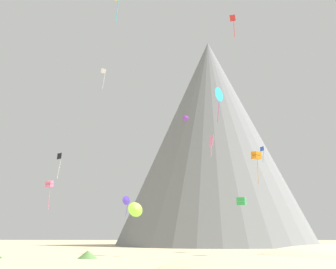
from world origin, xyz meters
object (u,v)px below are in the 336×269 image
(kite_white_high, at_px, (104,74))
(kite_green_low, at_px, (241,201))
(kite_blue_mid, at_px, (262,151))
(rock_massif, at_px, (215,144))
(kite_rainbow_low, at_px, (49,184))
(kite_cyan_mid, at_px, (218,95))
(kite_pink_mid, at_px, (211,142))
(kite_red_high, at_px, (233,21))
(kite_indigo_low, at_px, (127,201))
(bush_far_right, at_px, (88,254))
(kite_lime_low, at_px, (136,209))
(kite_violet_high, at_px, (186,118))
(kite_black_mid, at_px, (59,159))
(kite_orange_mid, at_px, (256,156))

(kite_white_high, relative_size, kite_green_low, 2.97)
(kite_blue_mid, bearing_deg, kite_green_low, 149.38)
(rock_massif, xyz_separation_m, kite_rainbow_low, (-32.97, -43.30, -17.88))
(kite_cyan_mid, bearing_deg, kite_green_low, 70.23)
(kite_pink_mid, relative_size, kite_red_high, 0.78)
(kite_cyan_mid, relative_size, kite_indigo_low, 1.33)
(kite_green_low, bearing_deg, kite_rainbow_low, -174.54)
(kite_white_high, height_order, kite_red_high, kite_white_high)
(kite_indigo_low, relative_size, kite_pink_mid, 1.47)
(bush_far_right, relative_size, kite_red_high, 0.62)
(bush_far_right, xyz_separation_m, kite_white_high, (-5.40, 24.30, 35.71))
(kite_blue_mid, bearing_deg, bush_far_right, 125.62)
(kite_rainbow_low, bearing_deg, kite_blue_mid, -157.63)
(kite_lime_low, xyz_separation_m, kite_indigo_low, (-5.89, 27.01, 3.79))
(kite_white_high, bearing_deg, kite_pink_mid, 164.26)
(kite_green_low, distance_m, kite_violet_high, 37.75)
(kite_pink_mid, bearing_deg, kite_lime_low, -78.95)
(kite_red_high, bearing_deg, bush_far_right, 63.18)
(kite_black_mid, height_order, kite_green_low, kite_black_mid)
(kite_cyan_mid, xyz_separation_m, kite_red_high, (2.03, -7.42, 9.39))
(rock_massif, relative_size, kite_blue_mid, 23.58)
(kite_lime_low, relative_size, kite_violet_high, 1.48)
(kite_orange_mid, relative_size, kite_violet_high, 3.64)
(kite_orange_mid, bearing_deg, kite_red_high, 36.88)
(kite_orange_mid, distance_m, kite_red_high, 23.12)
(bush_far_right, distance_m, kite_pink_mid, 22.61)
(kite_red_high, bearing_deg, kite_orange_mid, -59.79)
(kite_rainbow_low, bearing_deg, kite_orange_mid, -171.49)
(kite_blue_mid, bearing_deg, kite_rainbow_low, 95.33)
(bush_far_right, xyz_separation_m, kite_green_low, (20.05, 8.21, 7.03))
(kite_white_high, distance_m, kite_green_low, 41.59)
(rock_massif, xyz_separation_m, kite_green_low, (-0.71, -52.01, -21.81))
(kite_orange_mid, height_order, kite_indigo_low, kite_orange_mid)
(kite_blue_mid, height_order, kite_black_mid, kite_blue_mid)
(kite_black_mid, distance_m, kite_green_low, 40.88)
(kite_black_mid, bearing_deg, rock_massif, 101.27)
(kite_indigo_low, bearing_deg, kite_pink_mid, -103.14)
(rock_massif, distance_m, kite_orange_mid, 45.53)
(rock_massif, distance_m, kite_green_low, 56.40)
(kite_rainbow_low, xyz_separation_m, kite_black_mid, (-2.36, 10.25, 6.71))
(kite_orange_mid, distance_m, kite_blue_mid, 10.78)
(kite_lime_low, relative_size, kite_green_low, 1.47)
(kite_blue_mid, xyz_separation_m, kite_violet_high, (-15.50, 10.72, 10.91))
(kite_blue_mid, relative_size, kite_cyan_mid, 0.55)
(kite_blue_mid, distance_m, kite_red_high, 28.36)
(kite_black_mid, distance_m, kite_red_high, 44.53)
(kite_rainbow_low, relative_size, kite_pink_mid, 1.67)
(kite_indigo_low, height_order, kite_violet_high, kite_violet_high)
(kite_violet_high, bearing_deg, kite_orange_mid, -48.93)
(kite_lime_low, bearing_deg, bush_far_right, -154.09)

